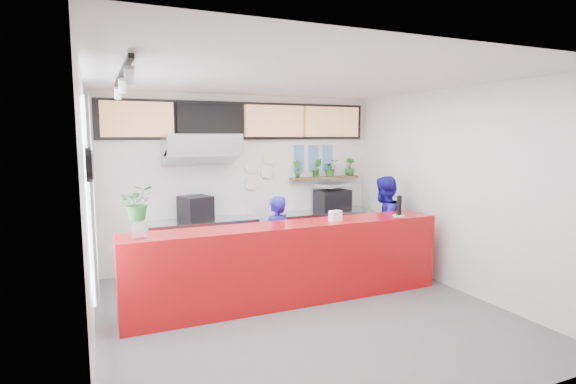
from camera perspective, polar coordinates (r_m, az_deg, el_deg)
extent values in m
plane|color=slate|center=(6.10, 1.83, -14.94)|extent=(5.00, 5.00, 0.00)
plane|color=silver|center=(5.70, 1.95, 14.25)|extent=(5.00, 5.00, 0.00)
plane|color=white|center=(8.02, -5.80, 1.45)|extent=(5.00, 0.00, 5.00)
plane|color=white|center=(5.17, -24.05, -2.35)|extent=(0.00, 5.00, 5.00)
plane|color=white|center=(7.14, 20.32, 0.32)|extent=(0.00, 5.00, 5.00)
cube|color=#B20C0E|center=(6.27, 0.26, -9.02)|extent=(4.50, 0.60, 1.10)
cube|color=beige|center=(7.98, -5.88, 9.33)|extent=(5.00, 0.02, 0.80)
cube|color=#B2B5BA|center=(7.71, -10.72, -6.81)|extent=(1.80, 0.60, 0.90)
cube|color=black|center=(7.56, -11.66, -2.05)|extent=(0.57, 0.57, 0.41)
cube|color=#B2B5BA|center=(7.44, -10.94, 5.92)|extent=(1.20, 0.70, 0.35)
cube|color=#B2B5BA|center=(7.44, -10.91, 4.38)|extent=(1.20, 0.69, 0.31)
cube|color=#B2B5BA|center=(8.50, 4.64, -5.39)|extent=(1.80, 0.60, 0.90)
cube|color=black|center=(8.46, 5.65, -1.03)|extent=(0.63, 0.47, 0.39)
cube|color=silver|center=(8.42, 5.68, 0.88)|extent=(0.69, 0.58, 0.05)
cube|color=brown|center=(8.56, 4.67, 1.82)|extent=(1.40, 0.18, 0.04)
cube|color=tan|center=(7.52, -18.57, 8.74)|extent=(1.10, 0.10, 0.55)
cube|color=black|center=(7.71, -9.85, 8.96)|extent=(1.10, 0.10, 0.55)
cube|color=tan|center=(8.07, -1.73, 8.98)|extent=(1.10, 0.10, 0.55)
cube|color=tan|center=(8.57, 5.58, 8.85)|extent=(1.10, 0.10, 0.55)
cube|color=black|center=(7.95, -5.81, 8.97)|extent=(4.80, 0.04, 0.65)
cube|color=silver|center=(5.44, -23.82, 0.24)|extent=(0.04, 2.20, 1.90)
cube|color=#B2B5BA|center=(5.44, -23.61, 0.25)|extent=(0.03, 2.30, 2.00)
cylinder|color=black|center=(4.21, -23.96, 3.16)|extent=(0.05, 0.30, 0.30)
cylinder|color=white|center=(4.21, -23.55, 3.18)|extent=(0.02, 0.26, 0.26)
cube|color=black|center=(5.15, -20.32, 13.88)|extent=(0.05, 2.40, 0.04)
cylinder|color=silver|center=(8.02, -4.74, 3.25)|extent=(0.24, 0.03, 0.24)
cylinder|color=silver|center=(8.13, -2.73, 2.62)|extent=(0.24, 0.03, 0.24)
cylinder|color=silver|center=(8.05, -4.71, 1.12)|extent=(0.24, 0.03, 0.24)
cylinder|color=silver|center=(8.13, -2.41, 4.38)|extent=(0.24, 0.03, 0.24)
cube|color=#598CBF|center=(8.37, 1.41, 5.15)|extent=(0.20, 0.02, 0.25)
cube|color=#598CBF|center=(8.50, 3.26, 5.18)|extent=(0.20, 0.02, 0.25)
cube|color=#598CBF|center=(8.64, 5.04, 5.19)|extent=(0.20, 0.02, 0.25)
cube|color=#598CBF|center=(8.38, 1.41, 3.45)|extent=(0.20, 0.02, 0.25)
cube|color=#598CBF|center=(8.51, 3.24, 3.50)|extent=(0.20, 0.02, 0.25)
cube|color=#598CBF|center=(8.65, 5.02, 3.54)|extent=(0.20, 0.02, 0.25)
imported|color=#1A1593|center=(6.73, -1.51, -6.50)|extent=(0.60, 0.48, 1.42)
imported|color=#1A1593|center=(7.64, 12.03, -4.14)|extent=(0.96, 0.86, 1.63)
imported|color=#276B25|center=(8.29, 1.23, 2.96)|extent=(0.20, 0.16, 0.33)
imported|color=#276B25|center=(8.46, 3.69, 3.06)|extent=(0.23, 0.21, 0.34)
imported|color=#276B25|center=(8.60, 5.44, 3.06)|extent=(0.33, 0.30, 0.32)
imported|color=#276B25|center=(8.81, 7.85, 3.19)|extent=(0.21, 0.19, 0.34)
cylinder|color=white|center=(5.54, -18.37, -4.65)|extent=(0.18, 0.18, 0.20)
imported|color=#276B25|center=(5.48, -18.51, -1.30)|extent=(0.38, 0.33, 0.41)
cube|color=white|center=(6.37, 6.03, -3.03)|extent=(0.19, 0.14, 0.15)
cylinder|color=white|center=(6.94, 13.89, -2.91)|extent=(0.19, 0.19, 0.01)
cylinder|color=black|center=(6.92, 13.93, -1.66)|extent=(0.08, 0.08, 0.29)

